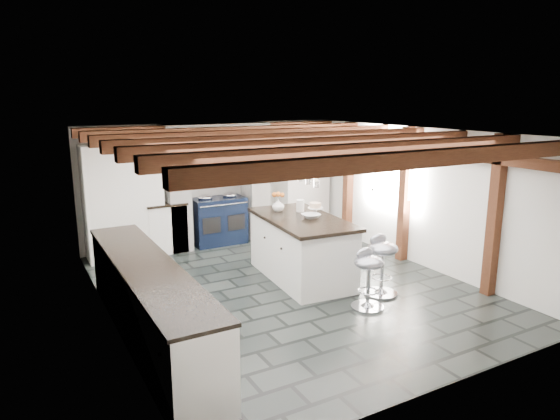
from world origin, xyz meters
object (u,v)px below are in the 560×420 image
range_cooker (218,220)px  kitchen_island (301,247)px  bar_stool_near (382,258)px  bar_stool_far (368,272)px

range_cooker → kitchen_island: size_ratio=0.48×
kitchen_island → bar_stool_near: bearing=-54.9°
kitchen_island → bar_stool_near: size_ratio=2.34×
bar_stool_far → bar_stool_near: bearing=26.2°
bar_stool_near → bar_stool_far: bar_stool_near is taller
bar_stool_near → bar_stool_far: (-0.47, -0.28, -0.04)m
range_cooker → bar_stool_near: (1.05, -3.54, 0.08)m
bar_stool_far → kitchen_island: bearing=92.8°
range_cooker → bar_stool_near: 3.69m
kitchen_island → bar_stool_far: kitchen_island is taller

